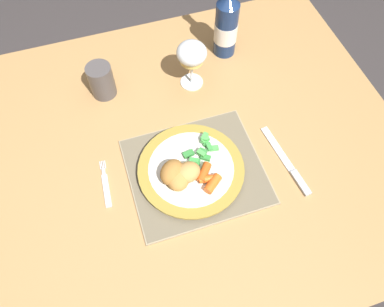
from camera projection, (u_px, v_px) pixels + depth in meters
ground_plane at (180, 241)px, 1.58m from camera, size 6.00×6.00×0.00m
dining_table at (173, 168)px, 1.02m from camera, size 1.20×0.96×0.74m
placemat at (196, 171)px, 0.91m from camera, size 0.32×0.28×0.01m
dinner_plate at (191, 170)px, 0.90m from camera, size 0.26×0.26×0.02m
breaded_croquettes at (179, 174)px, 0.86m from camera, size 0.11×0.10×0.05m
green_beans_pile at (202, 150)px, 0.91m from camera, size 0.09×0.09×0.02m
glazed_carrots at (209, 178)px, 0.86m from camera, size 0.06×0.08×0.02m
fork at (106, 187)px, 0.89m from camera, size 0.02×0.13×0.01m
table_knife at (289, 166)px, 0.92m from camera, size 0.04×0.21×0.01m
wine_glass at (192, 55)px, 0.97m from camera, size 0.08×0.08×0.14m
bottle at (226, 25)px, 1.04m from camera, size 0.07×0.07×0.26m
drinking_cup at (101, 80)px, 1.00m from camera, size 0.07×0.07×0.10m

